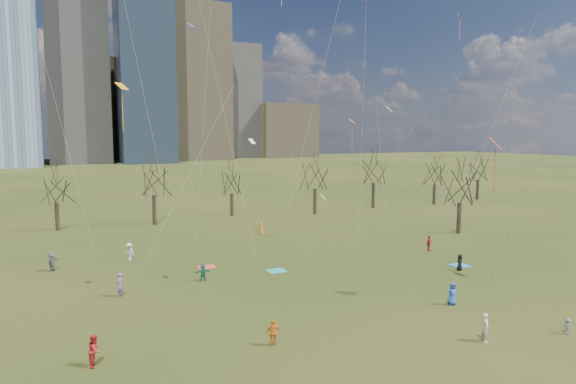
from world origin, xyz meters
name	(u,v)px	position (x,y,z in m)	size (l,w,h in m)	color
ground	(359,307)	(0.00, 0.00, 0.00)	(500.00, 500.00, 0.00)	black
downtown_skyline	(90,72)	(-2.43, 210.64, 39.01)	(212.50, 78.00, 118.00)	slate
bare_tree_row	(209,180)	(-0.09, 37.22, 6.12)	(113.04, 29.80, 9.50)	black
blanket_teal	(277,271)	(-1.42, 11.36, 0.01)	(1.60, 1.50, 0.03)	teal
blanket_navy	(460,265)	(14.85, 5.91, 0.01)	(1.60, 1.50, 0.03)	blue
blanket_crimson	(206,267)	(-6.78, 15.29, 0.01)	(1.60, 1.50, 0.03)	red
person_0	(452,294)	(6.38, -2.36, 0.82)	(0.80, 0.52, 1.64)	#2952B2
person_1	(486,328)	(3.48, -8.28, 0.87)	(0.63, 0.41, 1.73)	silver
person_2	(95,350)	(-17.70, -2.02, 0.86)	(0.84, 0.65, 1.72)	red
person_3	(567,326)	(8.95, -9.52, 0.51)	(0.66, 0.38, 1.02)	slate
person_4	(273,333)	(-8.11, -3.55, 0.78)	(0.91, 0.38, 1.56)	orange
person_5	(203,272)	(-8.26, 11.05, 0.72)	(1.34, 0.43, 1.44)	#166551
person_6	(460,262)	(13.63, 4.62, 0.74)	(0.72, 0.47, 1.47)	black
person_7	(119,285)	(-15.10, 9.58, 0.92)	(0.67, 0.44, 1.83)	#8952A4
person_9	(129,252)	(-12.86, 21.04, 0.85)	(1.09, 0.63, 1.69)	silver
person_10	(429,243)	(16.28, 11.96, 0.81)	(0.95, 0.40, 1.63)	#A51732
person_11	(52,261)	(-19.70, 19.73, 0.89)	(1.65, 0.53, 1.78)	slate
person_12	(261,228)	(3.64, 27.66, 0.73)	(0.72, 0.47, 1.47)	orange
kites_airborne	(300,130)	(0.60, 10.78, 12.55)	(52.75, 35.82, 26.54)	orange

